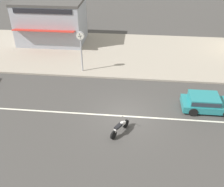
# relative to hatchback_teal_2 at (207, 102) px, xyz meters

# --- Properties ---
(ground_plane) EXTENTS (160.00, 160.00, 0.00)m
(ground_plane) POSITION_rel_hatchback_teal_2_xyz_m (-5.50, -1.33, -0.59)
(ground_plane) COLOR #423F3D
(lane_centre_stripe) EXTENTS (50.40, 0.14, 0.01)m
(lane_centre_stripe) POSITION_rel_hatchback_teal_2_xyz_m (-5.50, -1.33, -0.59)
(lane_centre_stripe) COLOR silver
(lane_centre_stripe) RESTS_ON ground
(kerb_strip) EXTENTS (68.00, 10.00, 0.15)m
(kerb_strip) POSITION_rel_hatchback_teal_2_xyz_m (-5.50, 8.53, -0.51)
(kerb_strip) COLOR #9E9384
(kerb_strip) RESTS_ON ground
(hatchback_teal_2) EXTENTS (3.70, 1.83, 1.10)m
(hatchback_teal_2) POSITION_rel_hatchback_teal_2_xyz_m (0.00, 0.00, 0.00)
(hatchback_teal_2) COLOR teal
(hatchback_teal_2) RESTS_ON ground
(motorcycle_1) EXTENTS (1.09, 1.62, 0.80)m
(motorcycle_1) POSITION_rel_hatchback_teal_2_xyz_m (-5.73, -2.98, -0.17)
(motorcycle_1) COLOR black
(motorcycle_1) RESTS_ON ground
(street_clock) EXTENTS (0.68, 0.22, 3.50)m
(street_clock) POSITION_rel_hatchback_teal_2_xyz_m (-9.50, 4.42, 2.19)
(street_clock) COLOR #9E9EA3
(street_clock) RESTS_ON kerb_strip
(shopfront_corner_warung) EXTENTS (6.78, 5.20, 4.32)m
(shopfront_corner_warung) POSITION_rel_hatchback_teal_2_xyz_m (-13.90, 10.76, 1.73)
(shopfront_corner_warung) COLOR #999EA8
(shopfront_corner_warung) RESTS_ON kerb_strip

